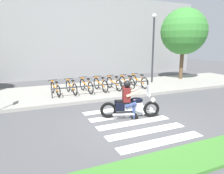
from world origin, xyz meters
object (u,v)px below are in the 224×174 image
bicycle_3 (101,84)px  bicycle_2 (86,86)px  bicycle_6 (139,81)px  street_lamp (153,43)px  bicycle_5 (127,82)px  bicycle_0 (55,89)px  bike_rack (104,85)px  tree_near_rack (184,32)px  rider (128,97)px  bicycle_4 (114,83)px  motorcycle (130,106)px  bicycle_1 (71,87)px

bicycle_3 → bicycle_2: bearing=180.0°
bicycle_3 → bicycle_6: (2.45, 0.00, 0.00)m
bicycle_2 → street_lamp: 5.47m
bicycle_5 → street_lamp: street_lamp is taller
bicycle_0 → bike_rack: bicycle_0 is taller
street_lamp → tree_near_rack: bearing=8.1°
bike_rack → street_lamp: size_ratio=1.20×
rider → street_lamp: size_ratio=0.31×
bicycle_0 → bicycle_4: bicycle_4 is taller
bicycle_0 → bicycle_6: size_ratio=0.96×
bike_rack → street_lamp: street_lamp is taller
bicycle_6 → bicycle_4: bearing=180.0°
bicycle_0 → street_lamp: bearing=8.7°
bicycle_3 → bike_rack: bicycle_3 is taller
bicycle_0 → street_lamp: 6.98m
bike_rack → rider: bearing=-96.5°
bicycle_6 → motorcycle: bearing=-124.5°
bicycle_0 → bicycle_1: 0.82m
rider → bicycle_5: rider is taller
bicycle_5 → bicycle_4: bearing=180.0°
street_lamp → bicycle_0: bearing=-171.3°
motorcycle → bicycle_1: motorcycle is taller
bicycle_0 → bicycle_2: bicycle_2 is taller
bicycle_6 → bicycle_0: bearing=180.0°
bicycle_4 → street_lamp: bearing=17.0°
bike_rack → motorcycle: bearing=-95.3°
motorcycle → rider: size_ratio=1.52×
bicycle_0 → bicycle_6: bearing=-0.0°
bicycle_0 → bicycle_1: bearing=-0.0°
bicycle_2 → street_lamp: street_lamp is taller
rider → bicycle_2: size_ratio=0.82×
rider → bicycle_4: 4.21m
rider → bicycle_1: rider is taller
bicycle_1 → street_lamp: street_lamp is taller
bike_rack → tree_near_rack: 7.75m
bicycle_6 → bike_rack: size_ratio=0.32×
bicycle_6 → bike_rack: bicycle_6 is taller
bicycle_2 → motorcycle: bearing=-83.0°
motorcycle → bicycle_5: motorcycle is taller
bicycle_0 → bicycle_3: size_ratio=0.99×
bicycle_0 → bike_rack: size_ratio=0.30×
motorcycle → bicycle_4: (1.14, 4.05, 0.06)m
bicycle_4 → bike_rack: size_ratio=0.31×
bicycle_6 → street_lamp: size_ratio=0.38×
tree_near_rack → street_lamp: bearing=-171.9°
motorcycle → tree_near_rack: (7.21, 5.44, 3.09)m
bike_rack → bicycle_3: bearing=90.0°
bicycle_2 → bicycle_3: bicycle_3 is taller
motorcycle → bicycle_6: 4.91m
bicycle_1 → bicycle_4: size_ratio=0.98×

